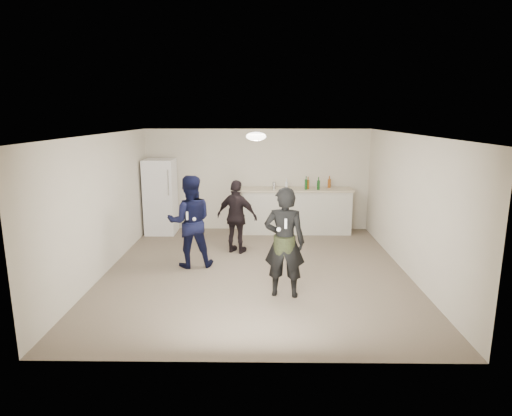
{
  "coord_description": "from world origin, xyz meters",
  "views": [
    {
      "loc": [
        0.1,
        -7.5,
        2.83
      ],
      "look_at": [
        0.0,
        0.2,
        1.15
      ],
      "focal_mm": 30.0,
      "sensor_mm": 36.0,
      "label": 1
    }
  ],
  "objects_px": {
    "shaker": "(274,185)",
    "woman": "(284,242)",
    "counter": "(296,211)",
    "man": "(190,221)",
    "fridge": "(161,197)",
    "spectator": "(237,217)"
  },
  "relations": [
    {
      "from": "counter",
      "to": "spectator",
      "type": "xyz_separation_m",
      "value": [
        -1.36,
        -1.58,
        0.24
      ]
    },
    {
      "from": "counter",
      "to": "woman",
      "type": "relative_size",
      "value": 1.47
    },
    {
      "from": "spectator",
      "to": "fridge",
      "type": "bearing_deg",
      "value": -15.47
    },
    {
      "from": "shaker",
      "to": "fridge",
      "type": "bearing_deg",
      "value": -179.18
    },
    {
      "from": "counter",
      "to": "spectator",
      "type": "bearing_deg",
      "value": -130.72
    },
    {
      "from": "shaker",
      "to": "spectator",
      "type": "bearing_deg",
      "value": -117.7
    },
    {
      "from": "counter",
      "to": "man",
      "type": "bearing_deg",
      "value": -132.38
    },
    {
      "from": "fridge",
      "to": "shaker",
      "type": "xyz_separation_m",
      "value": [
        2.74,
        0.04,
        0.28
      ]
    },
    {
      "from": "counter",
      "to": "man",
      "type": "xyz_separation_m",
      "value": [
        -2.19,
        -2.4,
        0.35
      ]
    },
    {
      "from": "counter",
      "to": "shaker",
      "type": "distance_m",
      "value": 0.85
    },
    {
      "from": "man",
      "to": "woman",
      "type": "height_order",
      "value": "woman"
    },
    {
      "from": "fridge",
      "to": "woman",
      "type": "xyz_separation_m",
      "value": [
        2.8,
        -3.69,
        -0.02
      ]
    },
    {
      "from": "fridge",
      "to": "man",
      "type": "relative_size",
      "value": 1.03
    },
    {
      "from": "shaker",
      "to": "man",
      "type": "xyz_separation_m",
      "value": [
        -1.65,
        -2.37,
        -0.3
      ]
    },
    {
      "from": "counter",
      "to": "shaker",
      "type": "height_order",
      "value": "shaker"
    },
    {
      "from": "counter",
      "to": "man",
      "type": "relative_size",
      "value": 1.49
    },
    {
      "from": "shaker",
      "to": "spectator",
      "type": "xyz_separation_m",
      "value": [
        -0.81,
        -1.55,
        -0.41
      ]
    },
    {
      "from": "man",
      "to": "spectator",
      "type": "relative_size",
      "value": 1.14
    },
    {
      "from": "shaker",
      "to": "woman",
      "type": "distance_m",
      "value": 3.74
    },
    {
      "from": "fridge",
      "to": "man",
      "type": "distance_m",
      "value": 2.58
    },
    {
      "from": "shaker",
      "to": "spectator",
      "type": "relative_size",
      "value": 0.11
    },
    {
      "from": "shaker",
      "to": "man",
      "type": "height_order",
      "value": "man"
    }
  ]
}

